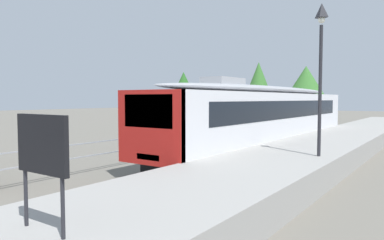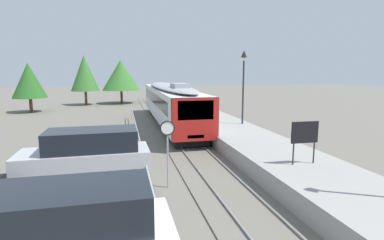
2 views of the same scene
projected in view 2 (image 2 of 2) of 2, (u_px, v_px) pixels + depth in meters
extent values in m
plane|color=#6B665B|center=(139.00, 134.00, 23.20)|extent=(160.00, 160.00, 0.00)
cube|color=#6B665B|center=(177.00, 132.00, 23.85)|extent=(3.20, 60.00, 0.06)
cube|color=slate|center=(168.00, 131.00, 23.68)|extent=(0.08, 60.00, 0.08)
cube|color=slate|center=(186.00, 131.00, 24.00)|extent=(0.08, 60.00, 0.08)
cube|color=silver|center=(170.00, 103.00, 27.17)|extent=(2.80, 20.04, 2.55)
cube|color=red|center=(195.00, 120.00, 17.61)|extent=(2.80, 0.24, 2.55)
cube|color=black|center=(196.00, 110.00, 17.45)|extent=(2.13, 0.08, 1.12)
cube|color=black|center=(170.00, 98.00, 27.10)|extent=(2.82, 16.84, 0.92)
ellipsoid|color=#9EA0A5|center=(170.00, 87.00, 26.94)|extent=(2.69, 19.24, 0.44)
cube|color=#9EA0A5|center=(180.00, 86.00, 22.07)|extent=(1.10, 2.20, 0.36)
cube|color=#EAE5C6|center=(196.00, 137.00, 17.70)|extent=(1.00, 0.10, 0.20)
cube|color=black|center=(187.00, 137.00, 20.07)|extent=(2.24, 3.20, 0.55)
cube|color=black|center=(160.00, 110.00, 34.75)|extent=(2.24, 3.20, 0.55)
cube|color=#999691|center=(217.00, 125.00, 24.50)|extent=(3.90, 60.00, 0.90)
cylinder|color=#232328|center=(243.00, 93.00, 22.14)|extent=(0.12, 0.12, 4.60)
pyramid|color=#232328|center=(244.00, 54.00, 21.70)|extent=(0.34, 0.34, 0.50)
sphere|color=silver|center=(244.00, 58.00, 21.75)|extent=(0.24, 0.24, 0.24)
cylinder|color=#232328|center=(293.00, 154.00, 12.50)|extent=(0.06, 0.06, 0.90)
cylinder|color=#232328|center=(314.00, 153.00, 12.71)|extent=(0.06, 0.06, 0.90)
cube|color=black|center=(305.00, 132.00, 12.47)|extent=(1.20, 0.08, 0.90)
cylinder|color=#9EA0A5|center=(168.00, 162.00, 12.29)|extent=(0.07, 0.07, 2.20)
cylinder|color=white|center=(167.00, 128.00, 12.05)|extent=(0.60, 0.03, 0.60)
torus|color=black|center=(167.00, 128.00, 12.04)|extent=(0.61, 0.05, 0.61)
cube|color=#9EA0A5|center=(143.00, 153.00, 13.31)|extent=(0.05, 36.00, 0.05)
cube|color=#9EA0A5|center=(143.00, 164.00, 13.39)|extent=(0.05, 36.00, 0.05)
cylinder|color=#9EA0A5|center=(143.00, 165.00, 13.40)|extent=(0.06, 0.06, 1.25)
cylinder|color=#9EA0A5|center=(135.00, 129.00, 22.07)|extent=(0.06, 0.06, 1.25)
cylinder|color=#9EA0A5|center=(131.00, 113.00, 30.74)|extent=(0.06, 0.06, 1.25)
cube|color=black|center=(61.00, 208.00, 5.83)|extent=(3.41, 1.74, 0.80)
cube|color=#B7BABF|center=(85.00, 167.00, 11.83)|extent=(4.95, 2.07, 1.35)
cube|color=black|center=(92.00, 140.00, 11.74)|extent=(3.44, 1.80, 0.80)
cylinder|color=black|center=(36.00, 196.00, 10.73)|extent=(0.73, 0.26, 0.72)
cylinder|color=black|center=(47.00, 179.00, 12.36)|extent=(0.73, 0.26, 0.72)
cylinder|color=black|center=(129.00, 187.00, 11.51)|extent=(0.73, 0.26, 0.72)
cylinder|color=black|center=(127.00, 173.00, 13.15)|extent=(0.73, 0.26, 0.72)
cylinder|color=black|center=(11.00, 193.00, 11.15)|extent=(0.63, 0.22, 0.62)
cylinder|color=brown|center=(31.00, 105.00, 35.65)|extent=(0.36, 0.36, 1.70)
cone|color=#286023|center=(29.00, 80.00, 35.19)|extent=(3.83, 3.83, 4.09)
cylinder|color=brown|center=(86.00, 98.00, 43.53)|extent=(0.36, 0.36, 2.01)
cone|color=#38702D|center=(85.00, 73.00, 42.97)|extent=(3.93, 3.93, 5.07)
cylinder|color=brown|center=(122.00, 97.00, 45.72)|extent=(0.36, 0.36, 1.99)
cone|color=#38702D|center=(121.00, 75.00, 45.21)|extent=(5.56, 5.56, 4.49)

